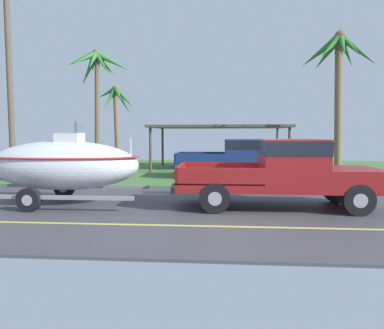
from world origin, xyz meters
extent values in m
cube|color=#424247|center=(0.00, 0.00, -0.03)|extent=(36.00, 8.00, 0.06)
cube|color=#477538|center=(0.00, 11.00, 0.00)|extent=(36.00, 14.00, 0.11)
cube|color=#DBCC4C|center=(0.00, -1.80, 0.00)|extent=(34.20, 0.12, 0.01)
cube|color=maroon|center=(0.97, 0.47, 0.63)|extent=(5.52, 2.00, 0.22)
cube|color=maroon|center=(2.96, 0.47, 0.93)|extent=(1.55, 2.00, 0.38)
cube|color=maroon|center=(1.36, 0.47, 1.33)|extent=(1.66, 2.00, 1.18)
cube|color=black|center=(1.36, 0.47, 1.69)|extent=(1.68, 2.02, 0.38)
cube|color=#621111|center=(-0.63, 0.47, 0.76)|extent=(2.32, 2.00, 0.04)
cube|color=maroon|center=(-0.63, 1.42, 0.96)|extent=(2.32, 0.08, 0.45)
cube|color=maroon|center=(-0.63, -0.49, 0.96)|extent=(2.32, 0.08, 0.45)
cube|color=maroon|center=(-1.75, 0.47, 0.96)|extent=(0.08, 2.00, 0.45)
cube|color=#333338|center=(-1.85, 0.47, 0.57)|extent=(0.12, 1.80, 0.16)
sphere|color=#B2B2B7|center=(-1.97, 0.47, 0.62)|extent=(0.10, 0.10, 0.10)
cylinder|color=black|center=(2.88, 1.35, 0.40)|extent=(0.80, 0.28, 0.80)
cylinder|color=#9E9EA3|center=(2.88, 1.35, 0.40)|extent=(0.36, 0.29, 0.36)
cylinder|color=black|center=(2.88, -0.42, 0.40)|extent=(0.80, 0.28, 0.80)
cylinder|color=#9E9EA3|center=(2.88, -0.42, 0.40)|extent=(0.36, 0.29, 0.36)
cylinder|color=black|center=(-0.75, 1.35, 0.40)|extent=(0.80, 0.28, 0.80)
cylinder|color=#9E9EA3|center=(-0.75, 1.35, 0.40)|extent=(0.36, 0.29, 0.36)
cylinder|color=black|center=(-0.75, -0.42, 0.40)|extent=(0.80, 0.28, 0.80)
cylinder|color=#9E9EA3|center=(-0.75, -0.42, 0.40)|extent=(0.36, 0.29, 0.36)
cube|color=gray|center=(-2.42, 0.47, 0.38)|extent=(0.90, 0.10, 0.08)
cube|color=gray|center=(-5.21, 1.50, 0.38)|extent=(4.69, 0.12, 0.10)
cube|color=gray|center=(-5.21, -0.57, 0.38)|extent=(4.69, 0.12, 0.10)
cylinder|color=black|center=(-5.68, 1.56, 0.32)|extent=(0.64, 0.22, 0.64)
cylinder|color=#9E9EA3|center=(-5.68, 1.56, 0.32)|extent=(0.29, 0.23, 0.29)
cylinder|color=black|center=(-5.68, -0.63, 0.32)|extent=(0.64, 0.22, 0.64)
cylinder|color=#9E9EA3|center=(-5.68, -0.63, 0.32)|extent=(0.29, 0.23, 0.29)
ellipsoid|color=silver|center=(-5.21, 0.47, 1.15)|extent=(4.51, 1.97, 1.44)
ellipsoid|color=#B22626|center=(-5.21, 0.47, 1.40)|extent=(4.60, 2.01, 0.12)
cube|color=silver|center=(-4.99, 0.47, 1.76)|extent=(0.70, 0.60, 0.65)
cube|color=slate|center=(-4.69, 0.47, 2.24)|extent=(0.06, 0.56, 0.36)
cylinder|color=silver|center=(-3.19, 0.47, 1.69)|extent=(0.04, 0.04, 0.50)
cube|color=navy|center=(0.01, 6.98, 0.63)|extent=(5.33, 1.99, 0.22)
cube|color=navy|center=(1.93, 6.98, 0.93)|extent=(1.49, 1.99, 0.38)
cube|color=navy|center=(0.38, 6.98, 1.28)|extent=(1.60, 1.99, 1.07)
cube|color=black|center=(0.38, 6.98, 1.58)|extent=(1.62, 2.01, 0.38)
cube|color=#112047|center=(-1.54, 6.98, 0.76)|extent=(2.24, 1.99, 0.04)
cube|color=navy|center=(-1.54, 7.94, 0.96)|extent=(2.24, 0.08, 0.45)
cube|color=navy|center=(-1.54, 6.03, 0.96)|extent=(2.24, 0.08, 0.45)
cube|color=navy|center=(-2.61, 6.98, 0.96)|extent=(0.08, 1.99, 0.45)
cube|color=#333338|center=(-2.71, 6.98, 0.57)|extent=(0.12, 1.79, 0.16)
sphere|color=#B2B2B7|center=(-2.83, 6.98, 0.62)|extent=(0.10, 0.10, 0.10)
cylinder|color=black|center=(1.85, 7.87, 0.40)|extent=(0.80, 0.28, 0.80)
cylinder|color=#9E9EA3|center=(1.85, 7.87, 0.40)|extent=(0.36, 0.29, 0.36)
cylinder|color=black|center=(1.85, 6.10, 0.40)|extent=(0.80, 0.28, 0.80)
cylinder|color=#9E9EA3|center=(1.85, 6.10, 0.40)|extent=(0.36, 0.29, 0.36)
cylinder|color=black|center=(-1.65, 7.87, 0.40)|extent=(0.80, 0.28, 0.80)
cylinder|color=#9E9EA3|center=(-1.65, 7.87, 0.40)|extent=(0.36, 0.29, 0.36)
cylinder|color=black|center=(-1.65, 6.10, 0.40)|extent=(0.80, 0.28, 0.80)
cylinder|color=#9E9EA3|center=(-1.65, 6.10, 0.40)|extent=(0.36, 0.29, 0.36)
cube|color=#99999E|center=(-8.34, 6.16, 0.53)|extent=(4.33, 1.89, 0.70)
cube|color=black|center=(-8.56, 6.16, 1.13)|extent=(2.42, 1.74, 0.50)
cylinder|color=black|center=(-6.87, 7.02, 0.33)|extent=(0.66, 0.22, 0.66)
cylinder|color=#9E9EA3|center=(-6.87, 7.02, 0.33)|extent=(0.30, 0.23, 0.30)
cylinder|color=black|center=(-6.87, 5.30, 0.33)|extent=(0.66, 0.22, 0.66)
cylinder|color=#9E9EA3|center=(-6.87, 5.30, 0.33)|extent=(0.30, 0.23, 0.30)
cylinder|color=black|center=(-9.81, 7.02, 0.33)|extent=(0.66, 0.22, 0.66)
cylinder|color=#9E9EA3|center=(-9.81, 7.02, 0.33)|extent=(0.30, 0.23, 0.30)
cylinder|color=black|center=(-9.81, 5.30, 0.33)|extent=(0.66, 0.22, 0.66)
cylinder|color=#9E9EA3|center=(-9.81, 5.30, 0.33)|extent=(0.30, 0.23, 0.30)
cylinder|color=#4C4238|center=(2.90, 13.18, 1.20)|extent=(0.14, 0.14, 2.40)
cylinder|color=#4C4238|center=(2.90, 9.16, 1.20)|extent=(0.14, 0.14, 2.40)
cylinder|color=#4C4238|center=(-4.31, 13.18, 1.20)|extent=(0.14, 0.14, 2.40)
cylinder|color=#4C4238|center=(-4.31, 9.16, 1.20)|extent=(0.14, 0.14, 2.40)
cube|color=#4C4742|center=(-0.71, 11.17, 2.47)|extent=(7.72, 4.53, 0.14)
cylinder|color=brown|center=(4.79, 7.58, 3.24)|extent=(0.34, 0.85, 6.50)
cone|color=#2D6B2D|center=(5.60, 7.53, 5.81)|extent=(1.86, 0.48, 1.63)
cone|color=#2D6B2D|center=(5.21, 7.96, 5.85)|extent=(1.22, 1.14, 1.48)
cone|color=#2D6B2D|center=(4.88, 8.11, 5.89)|extent=(0.52, 1.33, 1.39)
cone|color=#2D6B2D|center=(4.33, 7.93, 5.81)|extent=(1.40, 1.20, 1.61)
cone|color=#2D6B2D|center=(3.96, 7.69, 5.85)|extent=(1.97, 0.66, 1.63)
cone|color=#2D6B2D|center=(4.20, 7.05, 5.90)|extent=(1.57, 1.47, 1.46)
cone|color=#2D6B2D|center=(4.65, 6.79, 5.90)|extent=(0.64, 1.84, 1.44)
cone|color=#2D6B2D|center=(5.10, 7.15, 5.96)|extent=(1.02, 1.25, 1.30)
sphere|color=brown|center=(4.79, 7.58, 6.49)|extent=(0.55, 0.55, 0.55)
cylinder|color=brown|center=(-7.99, 11.58, 3.41)|extent=(0.29, 0.68, 6.82)
cone|color=#387A38|center=(-7.05, 11.56, 6.32)|extent=(2.09, 0.46, 1.37)
cone|color=#387A38|center=(-7.57, 11.99, 6.26)|extent=(1.34, 1.32, 1.42)
cone|color=#387A38|center=(-7.71, 12.29, 6.27)|extent=(0.95, 1.74, 1.37)
cone|color=#387A38|center=(-8.29, 12.04, 6.35)|extent=(1.02, 1.30, 1.20)
cone|color=#387A38|center=(-8.55, 11.89, 5.93)|extent=(1.61, 1.14, 2.01)
cone|color=#387A38|center=(-8.78, 11.31, 6.42)|extent=(1.89, 1.01, 1.18)
cone|color=#387A38|center=(-8.36, 10.75, 6.35)|extent=(1.04, 1.90, 1.18)
cone|color=#387A38|center=(-7.95, 10.90, 6.27)|extent=(0.45, 1.60, 1.37)
cone|color=#387A38|center=(-7.51, 11.23, 6.15)|extent=(1.32, 1.06, 1.53)
sphere|color=brown|center=(-7.99, 11.58, 6.81)|extent=(0.46, 0.46, 0.46)
cylinder|color=brown|center=(-7.65, 14.36, 2.55)|extent=(0.28, 0.64, 5.10)
cone|color=#2D6B2D|center=(-7.06, 14.35, 4.46)|extent=(1.46, 0.39, 1.52)
cone|color=#2D6B2D|center=(-7.34, 15.03, 4.29)|extent=(1.06, 1.73, 1.85)
cone|color=#2D6B2D|center=(-7.92, 15.01, 4.61)|extent=(0.94, 1.62, 1.26)
cone|color=#2D6B2D|center=(-8.31, 14.43, 4.78)|extent=(1.48, 0.45, 0.91)
cone|color=#2D6B2D|center=(-7.88, 13.81, 4.39)|extent=(0.94, 1.54, 1.67)
cone|color=#2D6B2D|center=(-7.26, 13.63, 4.60)|extent=(1.24, 1.84, 1.34)
sphere|color=brown|center=(-7.65, 14.36, 5.10)|extent=(0.45, 0.45, 0.45)
cylinder|color=brown|center=(-9.44, 4.99, 4.26)|extent=(0.24, 0.24, 8.52)
camera|label=1|loc=(-0.60, -9.80, 2.07)|focal=33.98mm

